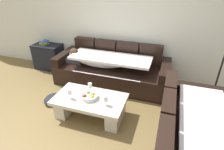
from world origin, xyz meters
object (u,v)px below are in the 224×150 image
at_px(coffee_table, 90,105).
at_px(book_stack_on_cabinet, 44,43).
at_px(couch_near_window, 192,140).
at_px(wine_glass_near_left, 70,92).
at_px(crumpled_garment, 53,99).
at_px(side_cabinet, 49,57).
at_px(fruit_bowl, 89,96).
at_px(wine_glass_near_right, 106,99).
at_px(wine_glass_far_back, 90,86).
at_px(couch_along_wall, 110,70).

distance_m(coffee_table, book_stack_on_cabinet, 2.39).
bearing_deg(couch_near_window, wine_glass_near_left, 82.14).
relative_size(coffee_table, crumpled_garment, 3.00).
distance_m(side_cabinet, crumpled_garment, 1.60).
relative_size(fruit_bowl, wine_glass_near_right, 1.69).
bearing_deg(fruit_bowl, side_cabinet, 141.84).
bearing_deg(wine_glass_near_right, book_stack_on_cabinet, 145.45).
relative_size(wine_glass_near_left, side_cabinet, 0.23).
relative_size(coffee_table, wine_glass_far_back, 7.23).
bearing_deg(couch_near_window, crumpled_garment, 78.06).
xyz_separation_m(couch_near_window, book_stack_on_cabinet, (-3.47, 1.79, 0.35)).
relative_size(wine_glass_near_left, book_stack_on_cabinet, 0.73).
height_order(couch_near_window, wine_glass_far_back, couch_near_window).
xyz_separation_m(couch_along_wall, wine_glass_near_left, (-0.25, -1.30, 0.17)).
bearing_deg(coffee_table, book_stack_on_cabinet, 142.90).
bearing_deg(coffee_table, couch_near_window, -13.17).
bearing_deg(couch_along_wall, wine_glass_near_left, -101.06).
bearing_deg(couch_along_wall, couch_near_window, -43.52).
xyz_separation_m(wine_glass_near_right, crumpled_garment, (-1.19, 0.24, -0.44)).
relative_size(wine_glass_near_left, crumpled_garment, 0.42).
bearing_deg(wine_glass_far_back, couch_near_window, -18.47).
bearing_deg(side_cabinet, couch_along_wall, -7.26).
relative_size(couch_along_wall, wine_glass_near_right, 14.75).
height_order(wine_glass_near_right, book_stack_on_cabinet, book_stack_on_cabinet).
distance_m(couch_near_window, coffee_table, 1.65).
bearing_deg(wine_glass_far_back, side_cabinet, 144.71).
xyz_separation_m(wine_glass_near_left, wine_glass_far_back, (0.23, 0.30, 0.00)).
distance_m(wine_glass_far_back, side_cabinet, 2.14).
relative_size(coffee_table, book_stack_on_cabinet, 5.29).
bearing_deg(couch_near_window, couch_along_wall, 46.48).
bearing_deg(book_stack_on_cabinet, wine_glass_near_left, -44.22).
height_order(coffee_table, wine_glass_near_right, wine_glass_near_right).
relative_size(fruit_bowl, side_cabinet, 0.39).
bearing_deg(book_stack_on_cabinet, fruit_bowl, -37.27).
bearing_deg(wine_glass_far_back, wine_glass_near_right, -35.26).
bearing_deg(fruit_bowl, wine_glass_near_left, -161.58).
xyz_separation_m(side_cabinet, crumpled_garment, (0.94, -1.27, -0.26)).
xyz_separation_m(couch_along_wall, fruit_bowl, (0.05, -1.20, 0.09)).
xyz_separation_m(wine_glass_near_right, side_cabinet, (-2.13, 1.51, -0.17)).
bearing_deg(wine_glass_far_back, couch_along_wall, 88.64).
height_order(wine_glass_near_right, side_cabinet, side_cabinet).
bearing_deg(coffee_table, fruit_bowl, -79.29).
bearing_deg(wine_glass_near_right, couch_near_window, -12.41).
relative_size(couch_along_wall, wine_glass_far_back, 14.75).
distance_m(couch_along_wall, wine_glass_near_right, 1.35).
xyz_separation_m(couch_along_wall, coffee_table, (0.05, -1.19, -0.09)).
relative_size(wine_glass_near_right, book_stack_on_cabinet, 0.73).
height_order(fruit_bowl, wine_glass_near_right, wine_glass_near_right).
relative_size(side_cabinet, crumpled_garment, 1.80).
bearing_deg(fruit_bowl, wine_glass_near_right, -14.57).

